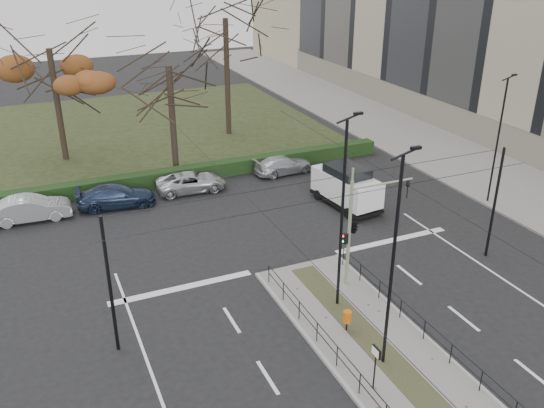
{
  "coord_description": "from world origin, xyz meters",
  "views": [
    {
      "loc": [
        -11.46,
        -17.8,
        15.06
      ],
      "look_at": [
        -0.47,
        7.22,
        2.65
      ],
      "focal_mm": 38.0,
      "sensor_mm": 36.0,
      "label": 1
    }
  ],
  "objects_px": {
    "info_panel": "(376,357)",
    "parked_car_third": "(116,196)",
    "parked_car_second": "(31,209)",
    "white_van": "(346,186)",
    "traffic_light": "(355,224)",
    "litter_bin": "(347,317)",
    "streetlamp_sidewalk": "(498,139)",
    "streetlamp_median_near": "(393,262)",
    "parked_car_fifth": "(283,165)",
    "parked_car_fourth": "(191,182)",
    "rust_tree": "(49,49)",
    "bare_tree_near": "(169,74)",
    "streetlamp_median_far": "(343,214)",
    "bare_tree_center": "(226,27)"
  },
  "relations": [
    {
      "from": "info_panel",
      "to": "parked_car_third",
      "type": "xyz_separation_m",
      "value": [
        -5.72,
        20.4,
        -0.9
      ]
    },
    {
      "from": "parked_car_second",
      "to": "white_van",
      "type": "bearing_deg",
      "value": -104.75
    },
    {
      "from": "info_panel",
      "to": "parked_car_third",
      "type": "height_order",
      "value": "info_panel"
    },
    {
      "from": "traffic_light",
      "to": "litter_bin",
      "type": "relative_size",
      "value": 5.58
    },
    {
      "from": "streetlamp_sidewalk",
      "to": "parked_car_second",
      "type": "xyz_separation_m",
      "value": [
        -26.67,
        8.94,
        -3.45
      ]
    },
    {
      "from": "streetlamp_median_near",
      "to": "parked_car_fifth",
      "type": "relative_size",
      "value": 2.04
    },
    {
      "from": "parked_car_fourth",
      "to": "rust_tree",
      "type": "height_order",
      "value": "rust_tree"
    },
    {
      "from": "white_van",
      "to": "parked_car_fifth",
      "type": "height_order",
      "value": "white_van"
    },
    {
      "from": "white_van",
      "to": "bare_tree_near",
      "type": "xyz_separation_m",
      "value": [
        -8.32,
        9.6,
        5.79
      ]
    },
    {
      "from": "rust_tree",
      "to": "bare_tree_near",
      "type": "bearing_deg",
      "value": -41.63
    },
    {
      "from": "parked_car_fourth",
      "to": "bare_tree_near",
      "type": "height_order",
      "value": "bare_tree_near"
    },
    {
      "from": "streetlamp_sidewalk",
      "to": "white_van",
      "type": "height_order",
      "value": "streetlamp_sidewalk"
    },
    {
      "from": "streetlamp_sidewalk",
      "to": "rust_tree",
      "type": "distance_m",
      "value": 30.75
    },
    {
      "from": "litter_bin",
      "to": "white_van",
      "type": "xyz_separation_m",
      "value": [
        6.6,
        11.36,
        0.52
      ]
    },
    {
      "from": "streetlamp_median_near",
      "to": "streetlamp_sidewalk",
      "type": "xyz_separation_m",
      "value": [
        14.79,
        10.38,
        -0.4
      ]
    },
    {
      "from": "litter_bin",
      "to": "streetlamp_median_far",
      "type": "distance_m",
      "value": 4.32
    },
    {
      "from": "streetlamp_sidewalk",
      "to": "streetlamp_median_far",
      "type": "bearing_deg",
      "value": -156.85
    },
    {
      "from": "streetlamp_sidewalk",
      "to": "parked_car_fifth",
      "type": "relative_size",
      "value": 1.85
    },
    {
      "from": "bare_tree_center",
      "to": "white_van",
      "type": "bearing_deg",
      "value": -84.3
    },
    {
      "from": "traffic_light",
      "to": "parked_car_third",
      "type": "relative_size",
      "value": 1.11
    },
    {
      "from": "traffic_light",
      "to": "streetlamp_median_near",
      "type": "distance_m",
      "value": 6.02
    },
    {
      "from": "parked_car_third",
      "to": "white_van",
      "type": "height_order",
      "value": "white_van"
    },
    {
      "from": "parked_car_third",
      "to": "bare_tree_center",
      "type": "xyz_separation_m",
      "value": [
        11.51,
        11.31,
        8.24
      ]
    },
    {
      "from": "white_van",
      "to": "streetlamp_median_near",
      "type": "bearing_deg",
      "value": -114.72
    },
    {
      "from": "traffic_light",
      "to": "streetlamp_sidewalk",
      "type": "bearing_deg",
      "value": 20.5
    },
    {
      "from": "parked_car_fifth",
      "to": "parked_car_second",
      "type": "bearing_deg",
      "value": 89.73
    },
    {
      "from": "white_van",
      "to": "bare_tree_center",
      "type": "xyz_separation_m",
      "value": [
        -1.69,
        16.93,
        7.59
      ]
    },
    {
      "from": "traffic_light",
      "to": "litter_bin",
      "type": "bearing_deg",
      "value": -124.08
    },
    {
      "from": "traffic_light",
      "to": "streetlamp_median_near",
      "type": "bearing_deg",
      "value": -108.75
    },
    {
      "from": "traffic_light",
      "to": "parked_car_fourth",
      "type": "xyz_separation_m",
      "value": [
        -3.81,
        14.24,
        -2.58
      ]
    },
    {
      "from": "info_panel",
      "to": "streetlamp_median_far",
      "type": "distance_m",
      "value": 6.32
    },
    {
      "from": "info_panel",
      "to": "white_van",
      "type": "xyz_separation_m",
      "value": [
        7.49,
        14.78,
        -0.25
      ]
    },
    {
      "from": "streetlamp_sidewalk",
      "to": "parked_car_fifth",
      "type": "xyz_separation_m",
      "value": [
        -9.76,
        9.92,
        -3.58
      ]
    },
    {
      "from": "litter_bin",
      "to": "rust_tree",
      "type": "relative_size",
      "value": 0.09
    },
    {
      "from": "litter_bin",
      "to": "bare_tree_center",
      "type": "bearing_deg",
      "value": 80.15
    },
    {
      "from": "streetlamp_median_near",
      "to": "parked_car_second",
      "type": "relative_size",
      "value": 1.93
    },
    {
      "from": "parked_car_fourth",
      "to": "bare_tree_near",
      "type": "distance_m",
      "value": 7.36
    },
    {
      "from": "traffic_light",
      "to": "parked_car_fourth",
      "type": "bearing_deg",
      "value": 104.97
    },
    {
      "from": "parked_car_second",
      "to": "parked_car_fifth",
      "type": "distance_m",
      "value": 16.95
    },
    {
      "from": "parked_car_second",
      "to": "rust_tree",
      "type": "height_order",
      "value": "rust_tree"
    },
    {
      "from": "bare_tree_center",
      "to": "bare_tree_near",
      "type": "distance_m",
      "value": 10.05
    },
    {
      "from": "streetlamp_median_near",
      "to": "rust_tree",
      "type": "xyz_separation_m",
      "value": [
        -8.98,
        29.44,
        3.71
      ]
    },
    {
      "from": "traffic_light",
      "to": "bare_tree_near",
      "type": "relative_size",
      "value": 0.53
    },
    {
      "from": "info_panel",
      "to": "parked_car_second",
      "type": "relative_size",
      "value": 0.41
    },
    {
      "from": "parked_car_third",
      "to": "white_van",
      "type": "bearing_deg",
      "value": -106.12
    },
    {
      "from": "streetlamp_sidewalk",
      "to": "parked_car_third",
      "type": "xyz_separation_m",
      "value": [
        -21.7,
        8.91,
        -3.51
      ]
    },
    {
      "from": "parked_car_second",
      "to": "parked_car_third",
      "type": "bearing_deg",
      "value": -87.86
    },
    {
      "from": "parked_car_third",
      "to": "rust_tree",
      "type": "distance_m",
      "value": 12.86
    },
    {
      "from": "parked_car_second",
      "to": "streetlamp_sidewalk",
      "type": "bearing_deg",
      "value": -106.0
    },
    {
      "from": "streetlamp_median_near",
      "to": "rust_tree",
      "type": "bearing_deg",
      "value": 106.96
    }
  ]
}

